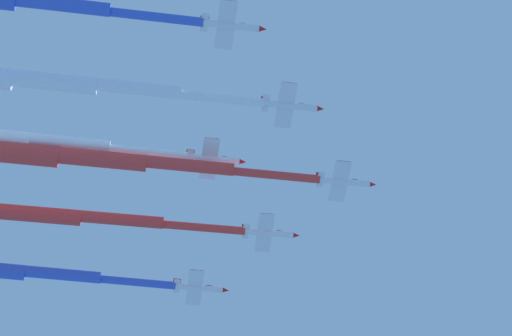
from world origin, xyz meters
TOP-DOWN VIEW (x-y plane):
  - jet_lead at (-4.19, 26.61)m, footprint 15.89×69.14m
  - jet_port_inner at (8.15, 39.11)m, footprint 15.13×68.31m
  - jet_starboard_inner at (-19.19, 32.12)m, footprint 15.46×64.34m

SIDE VIEW (x-z plane):
  - jet_lead at x=-4.19m, z-range 148.80..152.54m
  - jet_port_inner at x=8.15m, z-range 149.62..153.44m
  - jet_starboard_inner at x=-19.19m, z-range 149.71..153.52m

